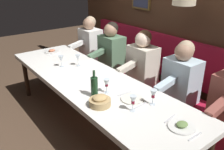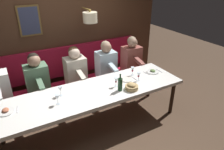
# 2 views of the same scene
# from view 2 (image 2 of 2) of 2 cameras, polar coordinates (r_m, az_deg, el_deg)

# --- Properties ---
(ground_plane) EXTENTS (12.00, 12.00, 0.00)m
(ground_plane) POSITION_cam_2_polar(r_m,az_deg,el_deg) (3.86, -4.72, -13.86)
(ground_plane) COLOR #4C3828
(dining_table) EXTENTS (0.90, 3.15, 0.74)m
(dining_table) POSITION_cam_2_polar(r_m,az_deg,el_deg) (3.46, -5.14, -5.22)
(dining_table) COLOR silver
(dining_table) RESTS_ON ground_plane
(banquette_bench) EXTENTS (0.52, 3.35, 0.45)m
(banquette_bench) POSITION_cam_2_polar(r_m,az_deg,el_deg) (4.41, -9.73, -4.87)
(banquette_bench) COLOR maroon
(banquette_bench) RESTS_ON ground_plane
(back_wall_panel) EXTENTS (0.59, 4.55, 2.90)m
(back_wall_panel) POSITION_cam_2_polar(r_m,az_deg,el_deg) (4.47, -13.46, 11.16)
(back_wall_panel) COLOR #422819
(back_wall_panel) RESTS_ON ground_plane
(diner_nearest) EXTENTS (0.60, 0.40, 0.79)m
(diner_nearest) POSITION_cam_2_polar(r_m,az_deg,el_deg) (4.69, 5.44, 5.46)
(diner_nearest) COLOR #934C42
(diner_nearest) RESTS_ON banquette_bench
(diner_near) EXTENTS (0.60, 0.40, 0.79)m
(diner_near) POSITION_cam_2_polar(r_m,az_deg,el_deg) (4.38, -1.64, 3.98)
(diner_near) COLOR silver
(diner_near) RESTS_ON banquette_bench
(diner_middle) EXTENTS (0.60, 0.40, 0.79)m
(diner_middle) POSITION_cam_2_polar(r_m,az_deg,el_deg) (4.13, -10.10, 2.13)
(diner_middle) COLOR beige
(diner_middle) RESTS_ON banquette_bench
(diner_far) EXTENTS (0.60, 0.40, 0.79)m
(diner_far) POSITION_cam_2_polar(r_m,az_deg,el_deg) (3.99, -20.06, -0.12)
(diner_far) COLOR #567A5B
(diner_far) RESTS_ON banquette_bench
(place_setting_0) EXTENTS (0.24, 0.31, 0.01)m
(place_setting_0) POSITION_cam_2_polar(r_m,az_deg,el_deg) (3.77, 4.00, -1.14)
(place_setting_0) COLOR silver
(place_setting_0) RESTS_ON dining_table
(place_setting_1) EXTENTS (0.24, 0.32, 0.05)m
(place_setting_1) POSITION_cam_2_polar(r_m,az_deg,el_deg) (4.12, 11.17, 1.01)
(place_setting_1) COLOR silver
(place_setting_1) RESTS_ON dining_table
(place_setting_2) EXTENTS (0.24, 0.32, 0.05)m
(place_setting_2) POSITION_cam_2_polar(r_m,az_deg,el_deg) (3.29, -27.22, -8.81)
(place_setting_2) COLOR silver
(place_setting_2) RESTS_ON dining_table
(wine_glass_0) EXTENTS (0.07, 0.07, 0.16)m
(wine_glass_0) POSITION_cam_2_polar(r_m,az_deg,el_deg) (3.50, 1.10, -1.46)
(wine_glass_0) COLOR silver
(wine_glass_0) RESTS_ON dining_table
(wine_glass_1) EXTENTS (0.07, 0.07, 0.16)m
(wine_glass_1) POSITION_cam_2_polar(r_m,az_deg,el_deg) (3.33, -14.08, -3.81)
(wine_glass_1) COLOR silver
(wine_glass_1) RESTS_ON dining_table
(wine_glass_2) EXTENTS (0.07, 0.07, 0.16)m
(wine_glass_2) POSITION_cam_2_polar(r_m,az_deg,el_deg) (3.70, 7.36, 0.02)
(wine_glass_2) COLOR silver
(wine_glass_2) RESTS_ON dining_table
(wine_glass_3) EXTENTS (0.07, 0.07, 0.16)m
(wine_glass_3) POSITION_cam_2_polar(r_m,az_deg,el_deg) (3.90, 5.69, 1.51)
(wine_glass_3) COLOR silver
(wine_glass_3) RESTS_ON dining_table
(wine_glass_4) EXTENTS (0.07, 0.07, 0.16)m
(wine_glass_4) POSITION_cam_2_polar(r_m,az_deg,el_deg) (3.14, -14.85, -5.97)
(wine_glass_4) COLOR silver
(wine_glass_4) RESTS_ON dining_table
(wine_bottle) EXTENTS (0.08, 0.08, 0.30)m
(wine_bottle) POSITION_cam_2_polar(r_m,az_deg,el_deg) (3.38, 2.25, -2.56)
(wine_bottle) COLOR #19381E
(wine_bottle) RESTS_ON dining_table
(bread_bowl) EXTENTS (0.22, 0.22, 0.12)m
(bread_bowl) POSITION_cam_2_polar(r_m,az_deg,el_deg) (3.46, 5.43, -3.22)
(bread_bowl) COLOR tan
(bread_bowl) RESTS_ON dining_table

